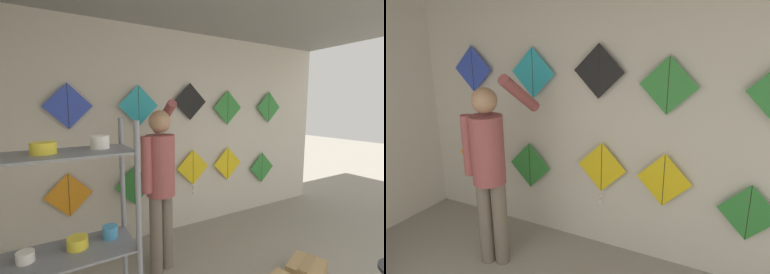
% 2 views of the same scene
% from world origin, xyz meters
% --- Properties ---
extents(back_panel, '(5.29, 0.06, 2.80)m').
position_xyz_m(back_panel, '(0.00, 3.31, 1.40)').
color(back_panel, beige).
rests_on(back_panel, ground).
extents(shelf_rack, '(0.84, 0.34, 1.72)m').
position_xyz_m(shelf_rack, '(-1.76, 1.43, 1.01)').
color(shelf_rack, slate).
rests_on(shelf_rack, ground).
extents(shopkeeper, '(0.45, 0.71, 1.86)m').
position_xyz_m(shopkeeper, '(-0.74, 2.50, 1.05)').
color(shopkeeper, '#726656').
rests_on(shopkeeper, ground).
extents(cardboard_box_spare, '(0.47, 0.43, 0.20)m').
position_xyz_m(cardboard_box_spare, '(0.49, 1.59, 0.09)').
color(cardboard_box_spare, tan).
rests_on(cardboard_box_spare, ground).
extents(kite_0, '(0.52, 0.01, 0.52)m').
position_xyz_m(kite_0, '(-1.57, 3.22, 0.76)').
color(kite_0, orange).
extents(kite_1, '(0.52, 0.01, 0.52)m').
position_xyz_m(kite_1, '(-0.80, 3.22, 0.76)').
color(kite_1, '#338C38').
extents(kite_2, '(0.52, 0.04, 0.66)m').
position_xyz_m(kite_2, '(0.08, 3.22, 0.87)').
color(kite_2, yellow).
extents(kite_3, '(0.52, 0.01, 0.52)m').
position_xyz_m(kite_3, '(0.71, 3.22, 0.88)').
color(kite_3, yellow).
extents(kite_4, '(0.52, 0.01, 0.52)m').
position_xyz_m(kite_4, '(1.45, 3.22, 0.73)').
color(kite_4, '#338C38').
extents(kite_5, '(0.52, 0.01, 0.52)m').
position_xyz_m(kite_5, '(-1.53, 3.22, 1.79)').
color(kite_5, blue).
extents(kite_6, '(0.52, 0.01, 0.52)m').
position_xyz_m(kite_6, '(-0.72, 3.22, 1.79)').
color(kite_6, '#28B2C6').
extents(kite_7, '(0.52, 0.01, 0.52)m').
position_xyz_m(kite_7, '(0.03, 3.22, 1.85)').
color(kite_7, black).
extents(kite_8, '(0.52, 0.01, 0.52)m').
position_xyz_m(kite_8, '(0.69, 3.22, 1.76)').
color(kite_8, '#338C38').
extents(kite_9, '(0.52, 0.01, 0.52)m').
position_xyz_m(kite_9, '(1.56, 3.22, 1.76)').
color(kite_9, '#338C38').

